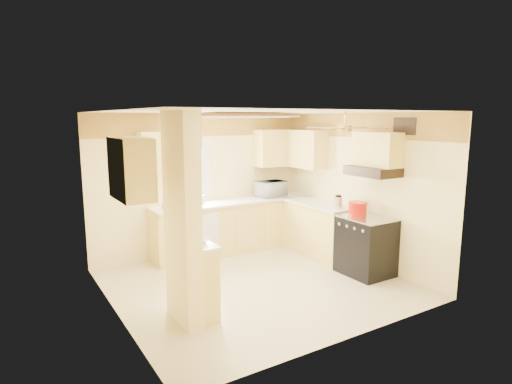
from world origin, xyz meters
TOP-DOWN VIEW (x-y plane):
  - floor at (0.00, 0.00)m, footprint 4.00×4.00m
  - ceiling at (0.00, 0.00)m, footprint 4.00×4.00m
  - wall_back at (0.00, 1.90)m, footprint 4.00×0.00m
  - wall_front at (0.00, -1.90)m, footprint 4.00×0.00m
  - wall_left at (-2.00, 0.00)m, footprint 0.00×3.80m
  - wall_right at (2.00, 0.00)m, footprint 0.00×3.80m
  - wallpaper_border at (0.00, 1.88)m, footprint 4.00×0.02m
  - partition_column at (-1.35, -0.55)m, footprint 0.20×0.70m
  - partition_ledge at (-1.13, -0.55)m, footprint 0.25×0.55m
  - ledge_top at (-1.13, -0.55)m, footprint 0.28×0.58m
  - lower_cabinets_back at (0.50, 1.60)m, footprint 3.00×0.60m
  - lower_cabinets_right at (1.70, 0.60)m, footprint 0.60×1.40m
  - countertop_back at (0.50, 1.59)m, footprint 3.04×0.64m
  - countertop_right at (1.69, 0.60)m, footprint 0.64×1.44m
  - dishwasher_panel at (-0.25, 1.29)m, footprint 0.58×0.02m
  - window at (-0.25, 1.89)m, footprint 0.92×0.02m
  - upper_cab_back_left at (-0.85, 1.72)m, footprint 0.60×0.35m
  - upper_cab_back_right at (1.55, 1.72)m, footprint 0.90×0.35m
  - upper_cab_right at (1.82, 1.25)m, footprint 0.35×1.00m
  - upper_cab_left_wall at (-1.82, -0.25)m, footprint 0.35×0.75m
  - upper_cab_over_stove at (1.82, -0.55)m, footprint 0.35×0.76m
  - stove at (1.67, -0.55)m, footprint 0.68×0.77m
  - range_hood at (1.74, -0.55)m, footprint 0.50×0.76m
  - poster_menu at (-1.24, -0.55)m, footprint 0.02×0.42m
  - poster_nashville at (-1.24, -0.55)m, footprint 0.02×0.42m
  - ceiling_light_panel at (0.10, 0.50)m, footprint 1.35×0.95m
  - ceiling_fan at (1.00, -0.70)m, footprint 1.15×1.15m
  - vent_grate at (1.98, -0.90)m, footprint 0.02×0.40m
  - microwave at (1.31, 1.57)m, footprint 0.56×0.39m
  - bowl at (-1.12, -0.54)m, footprint 0.20×0.20m
  - dutch_oven at (1.68, -0.34)m, footprint 0.30×0.30m
  - kettle at (1.65, 0.09)m, footprint 0.15×0.15m
  - dish_rack at (-0.64, 1.59)m, footprint 0.35×0.25m
  - utensil_crock at (-0.11, 1.66)m, footprint 0.11×0.11m

SIDE VIEW (x-z plane):
  - floor at x=0.00m, z-range 0.00..0.00m
  - dishwasher_panel at x=-0.25m, z-range 0.03..0.83m
  - partition_ledge at x=-1.13m, z-range 0.00..0.90m
  - lower_cabinets_back at x=0.50m, z-range 0.00..0.90m
  - lower_cabinets_right at x=1.70m, z-range 0.00..0.90m
  - stove at x=1.67m, z-range 0.00..0.92m
  - ledge_top at x=-1.13m, z-range 0.90..0.94m
  - countertop_back at x=0.50m, z-range 0.90..0.94m
  - countertop_right at x=1.69m, z-range 0.90..0.94m
  - bowl at x=-1.12m, z-range 0.94..0.99m
  - dish_rack at x=-0.64m, z-range 0.91..1.11m
  - utensil_crock at x=-0.11m, z-range 0.90..1.12m
  - dutch_oven at x=1.68m, z-range 0.92..1.12m
  - kettle at x=1.65m, z-range 0.93..1.16m
  - microwave at x=1.31m, z-range 0.94..1.24m
  - poster_nashville at x=-1.24m, z-range 0.92..1.48m
  - wall_back at x=0.00m, z-range -0.75..3.25m
  - wall_front at x=0.00m, z-range -0.75..3.25m
  - wall_left at x=-2.00m, z-range -0.65..3.15m
  - wall_right at x=2.00m, z-range -0.65..3.15m
  - partition_column at x=-1.35m, z-range 0.00..2.50m
  - window at x=-0.25m, z-range 1.04..2.06m
  - range_hood at x=1.74m, z-range 1.55..1.69m
  - upper_cab_back_left at x=-0.85m, z-range 1.50..2.20m
  - upper_cab_back_right at x=1.55m, z-range 1.50..2.20m
  - upper_cab_right at x=1.82m, z-range 1.50..2.20m
  - upper_cab_left_wall at x=-1.82m, z-range 1.50..2.20m
  - poster_menu at x=-1.24m, z-range 1.57..2.14m
  - upper_cab_over_stove at x=1.82m, z-range 1.69..2.21m
  - ceiling_fan at x=1.00m, z-range 2.16..2.42m
  - wallpaper_border at x=0.00m, z-range 2.10..2.50m
  - vent_grate at x=1.98m, z-range 2.17..2.42m
  - ceiling_light_panel at x=0.10m, z-range 2.42..2.49m
  - ceiling at x=0.00m, z-range 2.50..2.50m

